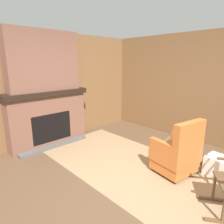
{
  "coord_description": "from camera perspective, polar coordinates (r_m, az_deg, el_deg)",
  "views": [
    {
      "loc": [
        1.71,
        -1.96,
        1.86
      ],
      "look_at": [
        -1.04,
        0.68,
        0.9
      ],
      "focal_mm": 32.0,
      "sensor_mm": 36.0,
      "label": 1
    }
  ],
  "objects": [
    {
      "name": "storage_case",
      "position": [
        4.82,
        -14.51,
        7.16
      ],
      "size": [
        0.17,
        0.22,
        0.13
      ],
      "color": "brown",
      "rests_on": "fireplace_hearth"
    },
    {
      "name": "laundry_basket",
      "position": [
        3.86,
        28.52,
        -13.67
      ],
      "size": [
        0.46,
        0.38,
        0.34
      ],
      "rotation": [
        0.0,
        0.0,
        -0.06
      ],
      "color": "white",
      "rests_on": "ground"
    },
    {
      "name": "chimney_breast",
      "position": [
        4.58,
        -19.06,
        13.6
      ],
      "size": [
        0.32,
        1.54,
        1.26
      ],
      "color": "brown",
      "rests_on": "fireplace_hearth"
    },
    {
      "name": "fireplace_hearth",
      "position": [
        4.73,
        -17.78,
        -1.73
      ],
      "size": [
        0.58,
        1.85,
        1.25
      ],
      "color": "brown",
      "rests_on": "ground"
    },
    {
      "name": "area_rug",
      "position": [
        3.8,
        5.67,
        -15.09
      ],
      "size": [
        3.83,
        1.84,
        0.01
      ],
      "color": "#997A56",
      "rests_on": "ground"
    },
    {
      "name": "firewood_stack",
      "position": [
        4.67,
        14.97,
        -8.76
      ],
      "size": [
        0.39,
        0.37,
        0.21
      ],
      "rotation": [
        0.0,
        0.0,
        0.14
      ],
      "color": "brown",
      "rests_on": "ground"
    },
    {
      "name": "wood_panel_wall_left",
      "position": [
        4.81,
        -19.56,
        6.21
      ],
      "size": [
        0.06,
        5.83,
        2.52
      ],
      "color": "brown",
      "rests_on": "ground"
    },
    {
      "name": "armchair",
      "position": [
        3.58,
        18.11,
        -11.38
      ],
      "size": [
        0.7,
        0.74,
        0.97
      ],
      "rotation": [
        0.0,
        0.0,
        2.97
      ],
      "color": "#C6662D",
      "rests_on": "ground"
    },
    {
      "name": "decorative_plate_on_mantel",
      "position": [
        4.7,
        -17.73,
        7.54
      ],
      "size": [
        0.07,
        0.26,
        0.25
      ],
      "color": "#336093",
      "rests_on": "fireplace_hearth"
    },
    {
      "name": "oil_lamp_vase",
      "position": [
        4.39,
        -27.07,
        5.78
      ],
      "size": [
        0.12,
        0.12,
        0.26
      ],
      "color": "silver",
      "rests_on": "fireplace_hearth"
    },
    {
      "name": "wood_panel_wall_back",
      "position": [
        4.94,
        25.95,
        5.84
      ],
      "size": [
        5.83,
        0.09,
        2.52
      ],
      "color": "brown",
      "rests_on": "ground"
    },
    {
      "name": "ground_plane",
      "position": [
        3.2,
        4.39,
        -21.48
      ],
      "size": [
        14.0,
        14.0,
        0.0
      ],
      "primitive_type": "plane",
      "color": "brown"
    }
  ]
}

